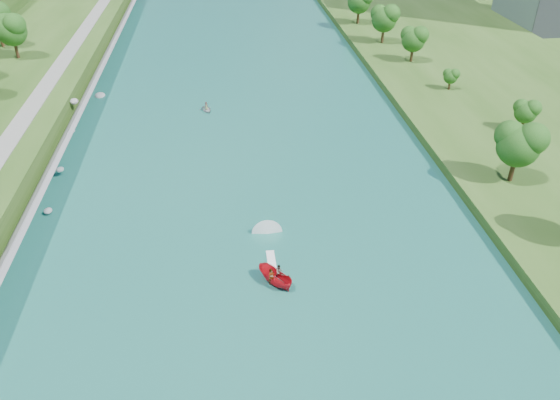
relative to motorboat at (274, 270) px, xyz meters
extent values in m
plane|color=#2D5119|center=(-2.00, -5.04, -0.86)|extent=(260.00, 260.00, 0.00)
cube|color=#175A53|center=(-2.00, 14.96, -0.81)|extent=(55.00, 240.00, 0.10)
cube|color=slate|center=(-27.85, 14.96, 0.94)|extent=(3.54, 236.00, 4.05)
ellipsoid|color=gray|center=(-26.42, 14.57, -0.29)|extent=(1.01, 1.26, 0.61)
ellipsoid|color=gray|center=(-26.93, 23.97, 0.29)|extent=(1.03, 1.16, 0.59)
ellipsoid|color=gray|center=(-27.57, 35.27, 0.81)|extent=(0.97, 1.14, 0.64)
ellipsoid|color=gray|center=(-28.88, 44.62, 1.79)|extent=(1.37, 1.57, 0.94)
ellipsoid|color=gray|center=(-26.51, 53.23, -0.76)|extent=(1.86, 2.28, 1.12)
ellipsoid|color=#164A13|center=(-43.67, 66.46, 7.69)|extent=(6.06, 6.06, 10.09)
ellipsoid|color=#164A13|center=(32.43, 13.77, 5.51)|extent=(5.84, 5.84, 9.74)
ellipsoid|color=#164A13|center=(41.07, 27.79, 3.65)|extent=(3.62, 3.62, 6.03)
ellipsoid|color=#164A13|center=(36.45, 45.84, 2.89)|extent=(2.70, 2.70, 4.51)
ellipsoid|color=#164A13|center=(34.46, 61.57, 4.86)|extent=(5.06, 5.06, 8.44)
ellipsoid|color=#164A13|center=(32.06, 74.86, 5.56)|extent=(5.90, 5.90, 9.84)
ellipsoid|color=#164A13|center=(30.30, 91.13, 5.71)|extent=(6.08, 6.08, 10.13)
imported|color=red|center=(-0.01, -1.27, 0.10)|extent=(4.14, 4.49, 1.72)
imported|color=#66605B|center=(-0.41, -1.67, 0.53)|extent=(0.82, 0.75, 1.89)
imported|color=#66605B|center=(0.49, -0.77, 0.39)|extent=(0.82, 0.66, 1.60)
cube|color=white|center=(-0.01, 1.73, -0.73)|extent=(0.90, 5.00, 0.06)
imported|color=#919599|center=(-7.12, 44.25, -0.46)|extent=(2.82, 3.35, 0.59)
imported|color=#66605B|center=(-7.12, 44.25, 0.14)|extent=(0.70, 0.51, 1.31)
camera|label=1|loc=(-4.24, -43.86, 37.02)|focal=35.00mm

